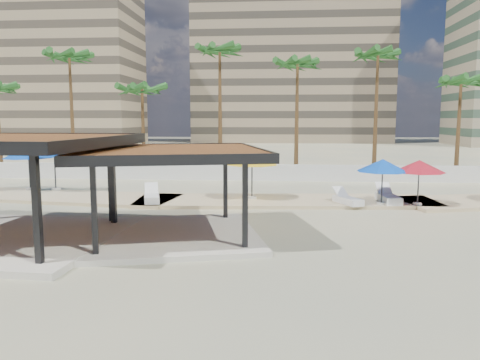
{
  "coord_description": "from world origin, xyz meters",
  "views": [
    {
      "loc": [
        1.6,
        -18.06,
        4.48
      ],
      "look_at": [
        -0.33,
        5.53,
        1.4
      ],
      "focal_mm": 35.0,
      "sensor_mm": 36.0,
      "label": 1
    }
  ],
  "objects_px": {
    "pavilion_central": "(170,185)",
    "umbrella_c": "(419,166)",
    "lounger_b": "(388,198)",
    "lounger_c": "(347,200)",
    "lounger_a": "(152,197)",
    "umbrella_a": "(54,149)",
    "pavilion_west": "(8,180)"
  },
  "relations": [
    {
      "from": "pavilion_central",
      "to": "lounger_c",
      "type": "bearing_deg",
      "value": 27.98
    },
    {
      "from": "umbrella_a",
      "to": "umbrella_c",
      "type": "relative_size",
      "value": 1.32
    },
    {
      "from": "lounger_b",
      "to": "lounger_c",
      "type": "distance_m",
      "value": 2.26
    },
    {
      "from": "pavilion_central",
      "to": "umbrella_c",
      "type": "relative_size",
      "value": 2.69
    },
    {
      "from": "lounger_c",
      "to": "lounger_a",
      "type": "bearing_deg",
      "value": 66.04
    },
    {
      "from": "pavilion_central",
      "to": "lounger_b",
      "type": "distance_m",
      "value": 12.48
    },
    {
      "from": "pavilion_central",
      "to": "lounger_a",
      "type": "bearing_deg",
      "value": 96.67
    },
    {
      "from": "pavilion_west",
      "to": "umbrella_a",
      "type": "relative_size",
      "value": 2.02
    },
    {
      "from": "lounger_a",
      "to": "pavilion_west",
      "type": "bearing_deg",
      "value": 142.99
    },
    {
      "from": "pavilion_central",
      "to": "umbrella_c",
      "type": "xyz_separation_m",
      "value": [
        11.09,
        6.78,
        0.1
      ]
    },
    {
      "from": "umbrella_a",
      "to": "lounger_b",
      "type": "xyz_separation_m",
      "value": [
        19.3,
        -2.6,
        -2.28
      ]
    },
    {
      "from": "lounger_a",
      "to": "umbrella_a",
      "type": "bearing_deg",
      "value": 47.9
    },
    {
      "from": "pavilion_central",
      "to": "lounger_c",
      "type": "relative_size",
      "value": 3.83
    },
    {
      "from": "lounger_b",
      "to": "lounger_c",
      "type": "relative_size",
      "value": 1.15
    },
    {
      "from": "pavilion_central",
      "to": "lounger_b",
      "type": "height_order",
      "value": "pavilion_central"
    },
    {
      "from": "pavilion_west",
      "to": "lounger_b",
      "type": "distance_m",
      "value": 17.85
    },
    {
      "from": "pavilion_west",
      "to": "umbrella_a",
      "type": "bearing_deg",
      "value": 111.9
    },
    {
      "from": "umbrella_a",
      "to": "lounger_a",
      "type": "distance_m",
      "value": 8.0
    },
    {
      "from": "pavilion_west",
      "to": "lounger_a",
      "type": "height_order",
      "value": "pavilion_west"
    },
    {
      "from": "lounger_c",
      "to": "pavilion_central",
      "type": "bearing_deg",
      "value": 107.55
    },
    {
      "from": "pavilion_central",
      "to": "pavilion_west",
      "type": "distance_m",
      "value": 5.77
    },
    {
      "from": "pavilion_central",
      "to": "umbrella_c",
      "type": "bearing_deg",
      "value": 17.19
    },
    {
      "from": "umbrella_a",
      "to": "umbrella_c",
      "type": "bearing_deg",
      "value": -9.28
    },
    {
      "from": "pavilion_central",
      "to": "umbrella_a",
      "type": "distance_m",
      "value": 13.91
    },
    {
      "from": "lounger_a",
      "to": "pavilion_central",
      "type": "bearing_deg",
      "value": -175.27
    },
    {
      "from": "pavilion_central",
      "to": "lounger_a",
      "type": "distance_m",
      "value": 7.46
    },
    {
      "from": "pavilion_west",
      "to": "lounger_c",
      "type": "bearing_deg",
      "value": 34.62
    },
    {
      "from": "pavilion_central",
      "to": "lounger_a",
      "type": "xyz_separation_m",
      "value": [
        -2.6,
        6.79,
        -1.65
      ]
    },
    {
      "from": "pavilion_central",
      "to": "lounger_b",
      "type": "bearing_deg",
      "value": 23.34
    },
    {
      "from": "pavilion_west",
      "to": "lounger_a",
      "type": "distance_m",
      "value": 8.77
    },
    {
      "from": "lounger_a",
      "to": "lounger_c",
      "type": "xyz_separation_m",
      "value": [
        10.22,
        0.13,
        -0.02
      ]
    },
    {
      "from": "pavilion_central",
      "to": "umbrella_a",
      "type": "height_order",
      "value": "pavilion_central"
    }
  ]
}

